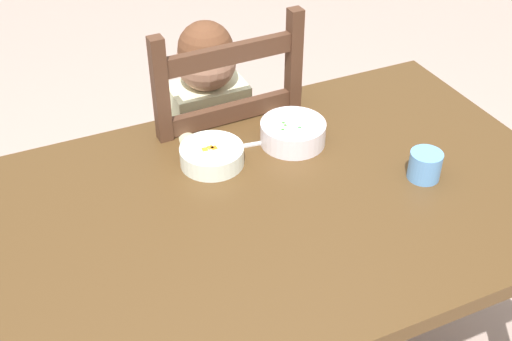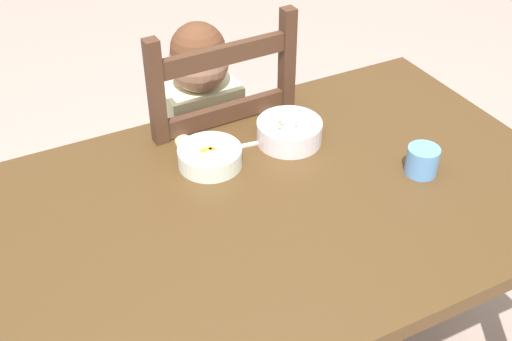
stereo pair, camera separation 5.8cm
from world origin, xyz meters
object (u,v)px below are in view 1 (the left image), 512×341
object	(u,v)px
dining_chair	(215,172)
bowl_of_peas	(293,132)
dining_table	(246,239)
drinking_cup	(425,165)
bowl_of_carrots	(212,155)
spoon	(236,147)
child_figure	(213,130)

from	to	relation	value
dining_chair	bowl_of_peas	bearing A→B (deg)	-69.51
dining_table	drinking_cup	distance (m)	0.46
bowl_of_carrots	bowl_of_peas	bearing A→B (deg)	-0.00
dining_chair	spoon	bearing A→B (deg)	-97.34
bowl_of_peas	child_figure	bearing A→B (deg)	111.01
bowl_of_carrots	drinking_cup	distance (m)	0.52
dining_chair	child_figure	distance (m)	0.16
dining_table	drinking_cup	bearing A→B (deg)	-9.63
dining_chair	bowl_of_peas	xyz separation A→B (m)	(0.11, -0.30, 0.30)
dining_chair	bowl_of_peas	distance (m)	0.43
spoon	dining_chair	bearing A→B (deg)	82.66
bowl_of_carrots	spoon	xyz separation A→B (m)	(0.08, 0.04, -0.02)
dining_table	drinking_cup	size ratio (longest dim) A/B	19.95
dining_chair	child_figure	size ratio (longest dim) A/B	1.06
dining_chair	bowl_of_peas	world-z (taller)	dining_chair
dining_chair	drinking_cup	world-z (taller)	dining_chair
dining_table	bowl_of_carrots	xyz separation A→B (m)	(-0.01, 0.19, 0.12)
dining_chair	spoon	xyz separation A→B (m)	(-0.03, -0.26, 0.27)
dining_chair	dining_table	bearing A→B (deg)	-102.60
child_figure	bowl_of_carrots	distance (m)	0.34
dining_table	dining_chair	xyz separation A→B (m)	(0.11, 0.49, -0.17)
spoon	drinking_cup	xyz separation A→B (m)	(0.36, -0.30, 0.03)
dining_table	child_figure	distance (m)	0.49
dining_chair	bowl_of_carrots	bearing A→B (deg)	-111.08
dining_chair	spoon	world-z (taller)	dining_chair
dining_chair	bowl_of_peas	size ratio (longest dim) A/B	6.16
dining_table	child_figure	bearing A→B (deg)	77.50
bowl_of_carrots	spoon	size ratio (longest dim) A/B	1.15
dining_chair	spoon	distance (m)	0.38
child_figure	bowl_of_carrots	bearing A→B (deg)	-111.03
dining_table	spoon	bearing A→B (deg)	71.65
dining_table	dining_chair	size ratio (longest dim) A/B	1.50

